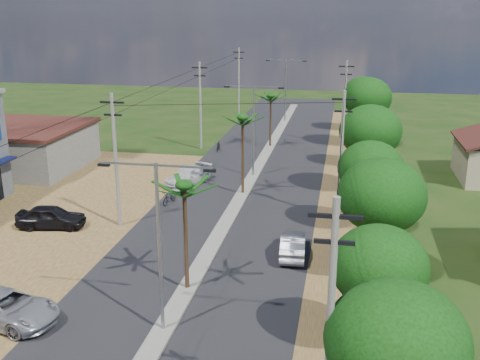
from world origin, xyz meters
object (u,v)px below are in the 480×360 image
object	(u,v)px
car_silver_mid	(293,245)
car_parked_silver	(5,308)
car_parked_dark	(51,217)
car_white_far	(188,177)

from	to	relation	value
car_silver_mid	car_parked_silver	world-z (taller)	car_parked_silver
car_silver_mid	car_parked_dark	distance (m)	16.38
car_silver_mid	car_parked_dark	bearing A→B (deg)	-8.39
car_white_far	car_parked_silver	size ratio (longest dim) A/B	0.91
car_silver_mid	car_white_far	bearing A→B (deg)	-54.60
car_parked_silver	car_parked_dark	xyz separation A→B (m)	(-3.82, 11.29, 0.03)
car_silver_mid	car_parked_silver	size ratio (longest dim) A/B	0.77
car_silver_mid	car_parked_silver	xyz separation A→B (m)	(-12.50, -9.87, 0.06)
car_white_far	car_parked_dark	world-z (taller)	car_parked_dark
car_white_far	car_parked_dark	bearing A→B (deg)	-98.25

